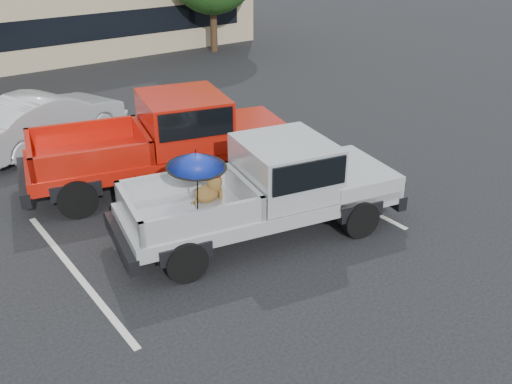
{
  "coord_description": "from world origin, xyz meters",
  "views": [
    {
      "loc": [
        -5.49,
        -6.78,
        5.78
      ],
      "look_at": [
        -0.02,
        0.59,
        1.3
      ],
      "focal_mm": 40.0,
      "sensor_mm": 36.0,
      "label": 1
    }
  ],
  "objects": [
    {
      "name": "silver_pickup",
      "position": [
        0.8,
        1.1,
        1.05
      ],
      "size": [
        5.97,
        3.06,
        2.06
      ],
      "rotation": [
        0.0,
        0.0,
        -0.2
      ],
      "color": "black",
      "rests_on": "ground"
    },
    {
      "name": "silver_sedan",
      "position": [
        -1.24,
        8.52,
        0.75
      ],
      "size": [
        4.8,
        3.08,
        1.49
      ],
      "primitive_type": "imported",
      "rotation": [
        0.0,
        0.0,
        1.93
      ],
      "color": "silver",
      "rests_on": "ground"
    },
    {
      "name": "red_pickup",
      "position": [
        0.5,
        4.4,
        1.13
      ],
      "size": [
        6.64,
        3.66,
        2.07
      ],
      "rotation": [
        0.0,
        0.0,
        -0.25
      ],
      "color": "black",
      "rests_on": "ground"
    },
    {
      "name": "stripe_right",
      "position": [
        3.0,
        2.0,
        0.0
      ],
      "size": [
        0.12,
        5.0,
        0.01
      ],
      "primitive_type": "cube",
      "color": "silver",
      "rests_on": "ground"
    },
    {
      "name": "ground",
      "position": [
        0.0,
        0.0,
        0.0
      ],
      "size": [
        90.0,
        90.0,
        0.0
      ],
      "primitive_type": "plane",
      "color": "black",
      "rests_on": "ground"
    },
    {
      "name": "stripe_left",
      "position": [
        -3.0,
        2.0,
        0.0
      ],
      "size": [
        0.12,
        5.0,
        0.01
      ],
      "primitive_type": "cube",
      "color": "silver",
      "rests_on": "ground"
    }
  ]
}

